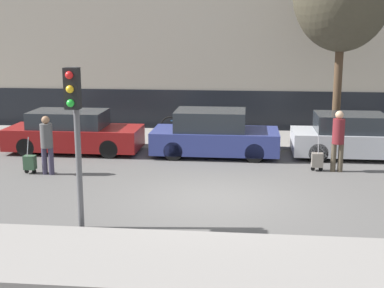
# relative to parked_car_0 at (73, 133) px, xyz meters

# --- Properties ---
(ground_plane) EXTENTS (80.00, 80.00, 0.00)m
(ground_plane) POSITION_rel_parked_car_0_xyz_m (5.00, -4.55, -0.65)
(ground_plane) COLOR #565451
(sidewalk_near) EXTENTS (28.00, 2.50, 0.12)m
(sidewalk_near) POSITION_rel_parked_car_0_xyz_m (5.00, -8.30, -0.59)
(sidewalk_near) COLOR gray
(sidewalk_near) RESTS_ON ground_plane
(sidewalk_far) EXTENTS (28.00, 3.00, 0.12)m
(sidewalk_far) POSITION_rel_parked_car_0_xyz_m (5.00, 2.45, -0.59)
(sidewalk_far) COLOR gray
(sidewalk_far) RESTS_ON ground_plane
(parked_car_0) EXTENTS (4.42, 1.73, 1.39)m
(parked_car_0) POSITION_rel_parked_car_0_xyz_m (0.00, 0.00, 0.00)
(parked_car_0) COLOR maroon
(parked_car_0) RESTS_ON ground_plane
(parked_car_1) EXTENTS (4.06, 1.87, 1.48)m
(parked_car_1) POSITION_rel_parked_car_0_xyz_m (4.70, 0.00, 0.03)
(parked_car_1) COLOR navy
(parked_car_1) RESTS_ON ground_plane
(parked_car_2) EXTENTS (3.91, 1.78, 1.40)m
(parked_car_2) POSITION_rel_parked_car_0_xyz_m (9.13, 0.18, 0.00)
(parked_car_2) COLOR #B7BABF
(parked_car_2) RESTS_ON ground_plane
(pedestrian_left) EXTENTS (0.35, 0.34, 1.67)m
(pedestrian_left) POSITION_rel_parked_car_0_xyz_m (0.19, -2.84, 0.30)
(pedestrian_left) COLOR #383347
(pedestrian_left) RESTS_ON ground_plane
(trolley_left) EXTENTS (0.34, 0.29, 1.06)m
(trolley_left) POSITION_rel_parked_car_0_xyz_m (-0.35, -2.79, -0.33)
(trolley_left) COLOR #335138
(trolley_left) RESTS_ON ground_plane
(pedestrian_right) EXTENTS (0.35, 0.34, 1.77)m
(pedestrian_right) POSITION_rel_parked_car_0_xyz_m (8.35, -1.68, 0.36)
(pedestrian_right) COLOR #4C4233
(pedestrian_right) RESTS_ON ground_plane
(trolley_right) EXTENTS (0.34, 0.29, 1.07)m
(trolley_right) POSITION_rel_parked_car_0_xyz_m (7.81, -1.66, -0.33)
(trolley_right) COLOR slate
(trolley_right) RESTS_ON ground_plane
(traffic_light) EXTENTS (0.28, 0.47, 3.31)m
(traffic_light) POSITION_rel_parked_car_0_xyz_m (2.40, -6.91, 1.72)
(traffic_light) COLOR #515154
(traffic_light) RESTS_ON ground_plane
(parked_bicycle) EXTENTS (1.77, 0.06, 0.96)m
(parked_bicycle) POSITION_rel_parked_car_0_xyz_m (3.41, 2.56, -0.16)
(parked_bicycle) COLOR black
(parked_bicycle) RESTS_ON sidewalk_far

